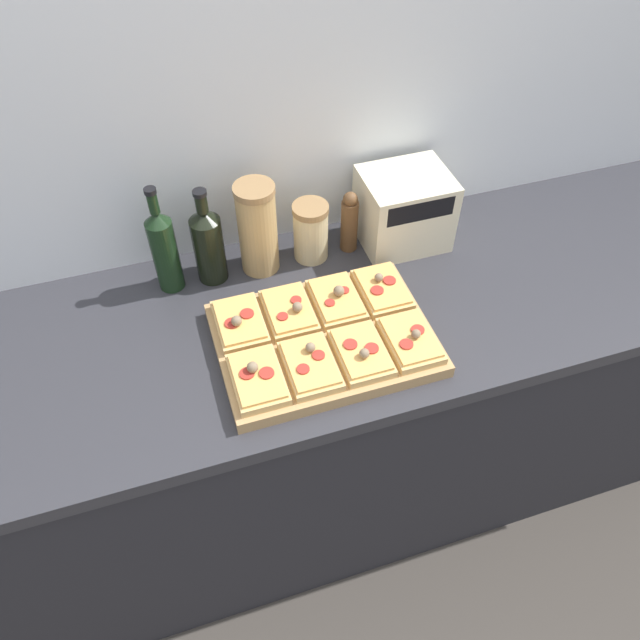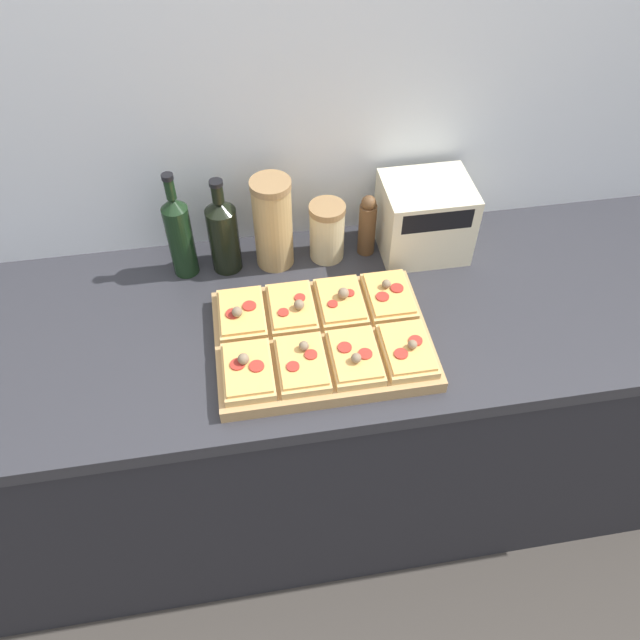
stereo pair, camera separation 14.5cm
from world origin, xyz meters
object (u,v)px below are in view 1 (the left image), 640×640
olive_oil_bottle (164,249)px  grain_jar_short (311,231)px  cutting_board (324,340)px  toaster_oven (404,209)px  wine_bottle (208,244)px  pepper_mill (349,222)px  grain_jar_tall (258,228)px

olive_oil_bottle → grain_jar_short: 0.38m
cutting_board → toaster_oven: bearing=43.0°
wine_bottle → pepper_mill: wine_bottle is taller
olive_oil_bottle → grain_jar_short: (0.37, 0.00, -0.04)m
cutting_board → olive_oil_bottle: size_ratio=1.66×
pepper_mill → toaster_oven: size_ratio=0.72×
wine_bottle → toaster_oven: 0.53m
cutting_board → pepper_mill: pepper_mill is taller
grain_jar_short → pepper_mill: 0.11m
wine_bottle → pepper_mill: (0.37, 0.00, -0.02)m
olive_oil_bottle → wine_bottle: 0.11m
pepper_mill → grain_jar_short: bearing=180.0°
olive_oil_bottle → pepper_mill: 0.48m
toaster_oven → cutting_board: bearing=-137.0°
wine_bottle → toaster_oven: (0.53, -0.01, -0.01)m
cutting_board → toaster_oven: toaster_oven is taller
olive_oil_bottle → pepper_mill: (0.48, 0.00, -0.03)m
cutting_board → wine_bottle: bearing=123.0°
cutting_board → toaster_oven: size_ratio=1.98×
olive_oil_bottle → toaster_oven: 0.63m
grain_jar_short → grain_jar_tall: bearing=180.0°
grain_jar_tall → toaster_oven: 0.40m
wine_bottle → toaster_oven: size_ratio=1.08×
pepper_mill → wine_bottle: bearing=-180.0°
olive_oil_bottle → grain_jar_tall: bearing=0.0°
olive_oil_bottle → pepper_mill: olive_oil_bottle is taller
olive_oil_bottle → toaster_oven: (0.63, -0.01, -0.02)m
cutting_board → wine_bottle: wine_bottle is taller
wine_bottle → pepper_mill: bearing=0.0°
cutting_board → olive_oil_bottle: (-0.31, 0.31, 0.11)m
pepper_mill → cutting_board: bearing=-119.0°
wine_bottle → grain_jar_short: size_ratio=1.64×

